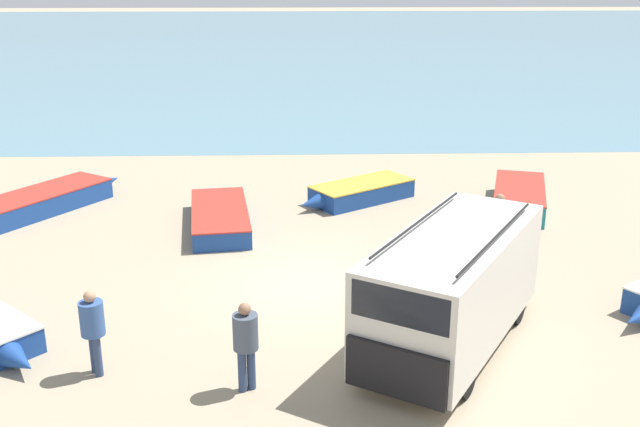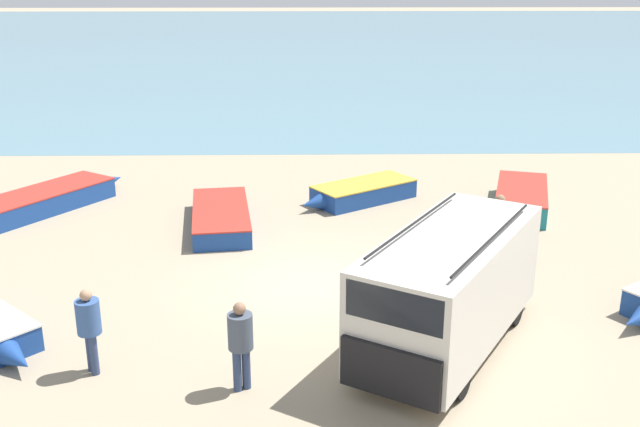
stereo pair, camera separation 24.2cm
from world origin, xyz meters
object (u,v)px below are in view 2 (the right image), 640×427
at_px(fishing_rowboat_2, 49,199).
at_px(fisherman_2, 241,338).
at_px(fishing_rowboat_1, 221,216).
at_px(parked_van, 449,287).
at_px(fishing_rowboat_0, 521,197).
at_px(fisherman_0, 498,223).
at_px(fisherman_1, 89,323).
at_px(fishing_rowboat_4, 360,192).

relative_size(fishing_rowboat_2, fisherman_2, 2.88).
relative_size(fishing_rowboat_1, fishing_rowboat_2, 1.01).
height_order(parked_van, fishing_rowboat_1, parked_van).
bearing_deg(fishing_rowboat_0, fisherman_2, 158.84).
height_order(fishing_rowboat_1, fisherman_2, fisherman_2).
bearing_deg(fishing_rowboat_2, fisherman_0, -75.73).
relative_size(parked_van, fishing_rowboat_2, 1.13).
bearing_deg(parked_van, fishing_rowboat_2, -98.11).
xyz_separation_m(fisherman_1, fisherman_2, (2.74, -0.62, 0.01)).
height_order(fishing_rowboat_0, fishing_rowboat_1, fishing_rowboat_0).
relative_size(fishing_rowboat_4, fisherman_0, 2.09).
height_order(fishing_rowboat_1, fishing_rowboat_4, fishing_rowboat_4).
distance_m(fishing_rowboat_2, fishing_rowboat_4, 9.38).
xyz_separation_m(fishing_rowboat_0, fishing_rowboat_2, (-14.17, 0.15, -0.02)).
bearing_deg(fishing_rowboat_4, fishing_rowboat_2, -30.94).
xyz_separation_m(parked_van, fishing_rowboat_1, (-5.09, 7.05, -0.99)).
distance_m(fisherman_0, fisherman_1, 9.79).
relative_size(fishing_rowboat_0, fishing_rowboat_2, 0.94).
bearing_deg(parked_van, fishing_rowboat_0, -172.53).
bearing_deg(fishing_rowboat_4, fishing_rowboat_0, 138.43).
bearing_deg(fisherman_0, fishing_rowboat_4, 162.03).
bearing_deg(fisherman_2, fishing_rowboat_0, -64.00).
height_order(parked_van, fisherman_1, parked_van).
distance_m(fishing_rowboat_0, fishing_rowboat_1, 8.98).
relative_size(fishing_rowboat_1, fisherman_2, 2.91).
bearing_deg(fisherman_2, fishing_rowboat_2, 6.65).
distance_m(fisherman_0, fisherman_2, 7.95).
bearing_deg(fishing_rowboat_4, fisherman_0, 86.38).
relative_size(fishing_rowboat_1, fisherman_0, 2.70).
distance_m(fishing_rowboat_4, fisherman_2, 10.93).
distance_m(fishing_rowboat_4, fisherman_0, 5.91).
xyz_separation_m(fishing_rowboat_4, fisherman_1, (-5.54, -9.93, 0.69)).
height_order(fishing_rowboat_4, fisherman_2, fisherman_2).
xyz_separation_m(fishing_rowboat_4, fisherman_0, (2.96, -5.06, 0.78)).
height_order(fishing_rowboat_0, fisherman_2, fisherman_2).
relative_size(fishing_rowboat_0, fishing_rowboat_4, 1.21).
xyz_separation_m(fisherman_0, fisherman_2, (-5.75, -5.49, -0.08)).
xyz_separation_m(fishing_rowboat_0, fisherman_1, (-10.34, -9.29, 0.65)).
distance_m(parked_van, fishing_rowboat_0, 9.31).
distance_m(parked_van, fisherman_2, 4.09).
xyz_separation_m(fishing_rowboat_1, fisherman_2, (1.28, -8.50, 0.72)).
xyz_separation_m(parked_van, fisherman_2, (-3.82, -1.45, -0.27)).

